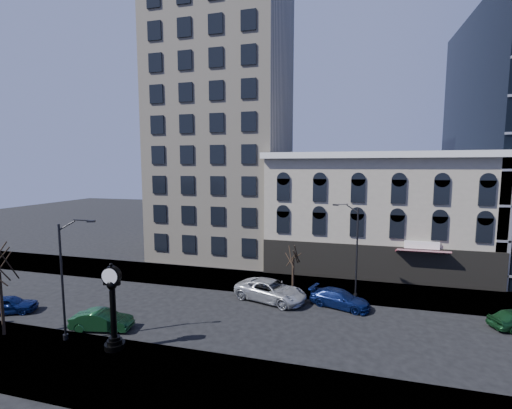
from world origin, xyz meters
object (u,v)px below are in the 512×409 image
(street_clock, at_px, (113,310))
(car_near_a, at_px, (9,304))
(street_lamp_near, at_px, (70,248))
(car_near_b, at_px, (102,320))

(street_clock, distance_m, car_near_a, 11.69)
(car_near_a, bearing_deg, street_lamp_near, -129.80)
(car_near_a, bearing_deg, car_near_b, -117.72)
(street_clock, bearing_deg, car_near_a, 158.95)
(street_clock, relative_size, car_near_b, 1.31)
(car_near_a, bearing_deg, street_clock, -127.21)
(street_clock, bearing_deg, car_near_b, 132.83)
(street_clock, xyz_separation_m, car_near_a, (-11.27, 2.51, -1.85))
(street_clock, bearing_deg, street_lamp_near, 165.81)
(street_clock, distance_m, street_lamp_near, 4.77)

